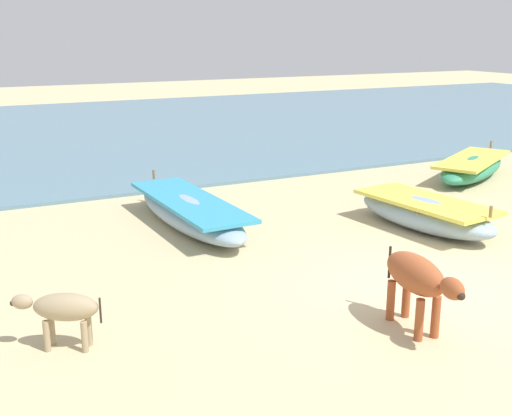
{
  "coord_description": "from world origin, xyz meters",
  "views": [
    {
      "loc": [
        -6.23,
        -6.53,
        3.68
      ],
      "look_at": [
        -1.24,
        3.36,
        0.6
      ],
      "focal_mm": 44.89,
      "sensor_mm": 36.0,
      "label": 1
    }
  ],
  "objects_px": {
    "fishing_boat_4": "(425,213)",
    "calf_near_dun": "(63,309)",
    "fishing_boat_1": "(472,167)",
    "fishing_boat_0": "(190,212)",
    "cow_adult_rust": "(417,278)"
  },
  "relations": [
    {
      "from": "fishing_boat_1",
      "to": "calf_near_dun",
      "type": "distance_m",
      "value": 12.05
    },
    {
      "from": "fishing_boat_0",
      "to": "fishing_boat_4",
      "type": "relative_size",
      "value": 1.33
    },
    {
      "from": "calf_near_dun",
      "to": "fishing_boat_0",
      "type": "bearing_deg",
      "value": -98.71
    },
    {
      "from": "fishing_boat_4",
      "to": "cow_adult_rust",
      "type": "height_order",
      "value": "cow_adult_rust"
    },
    {
      "from": "fishing_boat_0",
      "to": "fishing_boat_4",
      "type": "xyz_separation_m",
      "value": [
        3.96,
        -2.19,
        0.02
      ]
    },
    {
      "from": "fishing_boat_0",
      "to": "calf_near_dun",
      "type": "height_order",
      "value": "fishing_boat_0"
    },
    {
      "from": "fishing_boat_0",
      "to": "calf_near_dun",
      "type": "bearing_deg",
      "value": 140.08
    },
    {
      "from": "fishing_boat_1",
      "to": "cow_adult_rust",
      "type": "height_order",
      "value": "cow_adult_rust"
    },
    {
      "from": "fishing_boat_4",
      "to": "calf_near_dun",
      "type": "relative_size",
      "value": 3.21
    },
    {
      "from": "calf_near_dun",
      "to": "cow_adult_rust",
      "type": "bearing_deg",
      "value": -170.9
    },
    {
      "from": "fishing_boat_1",
      "to": "calf_near_dun",
      "type": "relative_size",
      "value": 3.72
    },
    {
      "from": "fishing_boat_1",
      "to": "calf_near_dun",
      "type": "xyz_separation_m",
      "value": [
        -11.12,
        -4.63,
        0.21
      ]
    },
    {
      "from": "fishing_boat_0",
      "to": "fishing_boat_4",
      "type": "bearing_deg",
      "value": -120.67
    },
    {
      "from": "fishing_boat_4",
      "to": "calf_near_dun",
      "type": "distance_m",
      "value": 7.31
    },
    {
      "from": "fishing_boat_0",
      "to": "calf_near_dun",
      "type": "xyz_separation_m",
      "value": [
        -3.13,
        -3.98,
        0.21
      ]
    }
  ]
}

